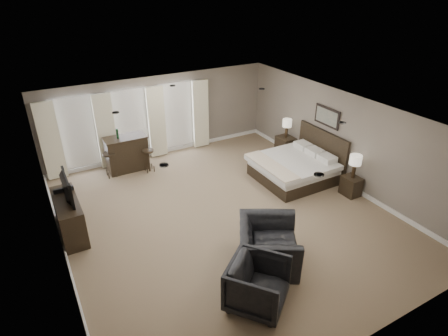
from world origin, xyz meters
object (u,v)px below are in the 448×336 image
bar_stool_left (111,165)px  bar_stool_right (149,161)px  lamp_near (354,167)px  armchair_far (258,283)px  tv (65,197)px  bed (292,159)px  dresser (69,217)px  bar_counter (127,153)px  desk_chair (66,202)px  lamp_far (287,128)px  nightstand_far (285,146)px  nightstand_near (351,186)px  armchair_near (269,239)px

bar_stool_left → bar_stool_right: bar_stool_left is taller
lamp_near → armchair_far: 4.77m
lamp_near → tv: lamp_near is taller
bar_stool_right → lamp_near: bearing=-42.7°
bed → dresser: bearing=175.6°
bed → bar_counter: bed is taller
bed → desk_chair: bed is taller
lamp_far → desk_chair: (-6.89, -0.37, -0.43)m
bar_stool_left → desk_chair: (-1.48, -1.70, 0.13)m
nightstand_far → tv: bearing=-171.9°
dresser → bar_stool_right: (2.60, 2.07, -0.10)m
armchair_far → bar_stool_right: armchair_far is taller
bar_stool_right → nightstand_near: bearing=-42.7°
bar_counter → bar_stool_right: bar_counter is taller
lamp_near → bar_stool_right: 5.90m
dresser → bar_stool_left: dresser is taller
lamp_near → bar_counter: lamp_near is taller
bed → nightstand_near: 1.75m
nightstand_near → bar_counter: bar_counter is taller
armchair_near → bar_stool_right: (-0.79, 5.09, -0.24)m
tv → desk_chair: tv is taller
bar_stool_right → bed: bearing=-36.5°
bar_counter → desk_chair: size_ratio=1.23×
bar_stool_left → bar_stool_right: 1.12m
bed → bar_stool_left: (-4.52, 2.77, -0.28)m
armchair_far → desk_chair: armchair_far is taller
nightstand_near → armchair_near: 3.72m
nightstand_near → lamp_near: 0.59m
tv → armchair_far: size_ratio=1.02×
tv → lamp_near: bearing=-105.4°
bed → tv: (-6.03, 0.46, 0.31)m
lamp_far → armchair_near: bearing=-131.3°
nightstand_near → lamp_far: bearing=90.0°
bed → bar_stool_left: bed is taller
nightstand_near → nightstand_far: bearing=90.0°
lamp_near → nightstand_far: bearing=90.0°
bed → lamp_near: size_ratio=3.18×
dresser → armchair_near: 4.54m
nightstand_far → bar_counter: bearing=162.5°
bed → bar_counter: bearing=143.0°
lamp_far → bar_counter: lamp_far is taller
tv → bar_counter: 3.29m
nightstand_near → dresser: 7.18m
bar_counter → dresser: bearing=-129.6°
lamp_near → dresser: (-6.92, 1.91, -0.41)m
bar_stool_left → armchair_near: bearing=-70.6°
nightstand_near → desk_chair: desk_chair is taller
nightstand_far → bar_stool_left: size_ratio=0.83×
armchair_far → bar_counter: (-0.50, 6.37, 0.03)m
bar_counter → tv: bearing=-129.6°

